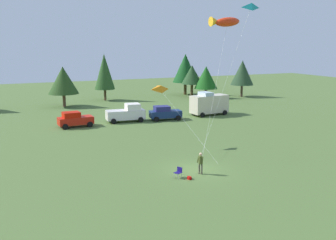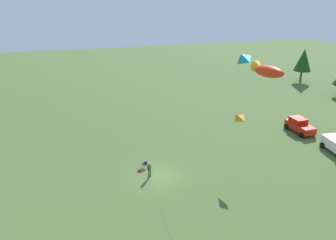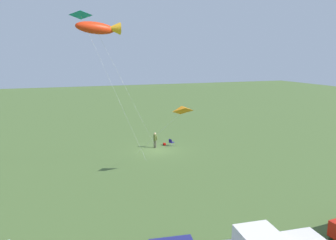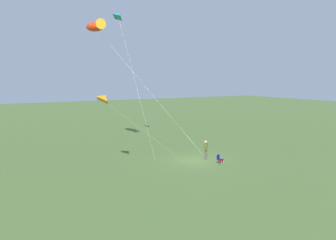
{
  "view_description": "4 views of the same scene",
  "coord_description": "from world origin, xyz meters",
  "px_view_note": "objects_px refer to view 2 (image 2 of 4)",
  "views": [
    {
      "loc": [
        -14.48,
        -26.95,
        10.19
      ],
      "look_at": [
        -1.54,
        2.17,
        3.92
      ],
      "focal_mm": 42.0,
      "sensor_mm": 36.0,
      "label": 1
    },
    {
      "loc": [
        28.37,
        -6.93,
        18.09
      ],
      "look_at": [
        -1.51,
        1.49,
        5.52
      ],
      "focal_mm": 35.0,
      "sensor_mm": 36.0,
      "label": 2
    },
    {
      "loc": [
        10.44,
        32.96,
        10.15
      ],
      "look_at": [
        -0.69,
        1.76,
        3.63
      ],
      "focal_mm": 35.0,
      "sensor_mm": 36.0,
      "label": 3
    },
    {
      "loc": [
        -24.03,
        16.34,
        7.44
      ],
      "look_at": [
        -1.68,
        3.93,
        4.12
      ],
      "focal_mm": 35.0,
      "sensor_mm": 36.0,
      "label": 4
    }
  ],
  "objects_px": {
    "backpack_on_grass": "(140,170)",
    "car_red_sedan": "(300,125)",
    "kite_large_fish": "(266,71)",
    "folding_chair": "(145,164)",
    "kite_delta_teal": "(241,58)",
    "kite_delta_orange": "(237,117)",
    "person_kite_flyer": "(149,168)"
  },
  "relations": [
    {
      "from": "backpack_on_grass",
      "to": "car_red_sedan",
      "type": "bearing_deg",
      "value": 100.65
    },
    {
      "from": "backpack_on_grass",
      "to": "kite_large_fish",
      "type": "distance_m",
      "value": 16.96
    },
    {
      "from": "backpack_on_grass",
      "to": "folding_chair",
      "type": "bearing_deg",
      "value": 129.58
    },
    {
      "from": "folding_chair",
      "to": "kite_delta_teal",
      "type": "distance_m",
      "value": 17.13
    },
    {
      "from": "kite_delta_teal",
      "to": "folding_chair",
      "type": "bearing_deg",
      "value": -152.34
    },
    {
      "from": "backpack_on_grass",
      "to": "kite_delta_teal",
      "type": "height_order",
      "value": "kite_delta_teal"
    },
    {
      "from": "backpack_on_grass",
      "to": "kite_delta_orange",
      "type": "xyz_separation_m",
      "value": [
        1.91,
        9.93,
        5.74
      ]
    },
    {
      "from": "folding_chair",
      "to": "kite_large_fish",
      "type": "bearing_deg",
      "value": -162.7
    },
    {
      "from": "person_kite_flyer",
      "to": "kite_delta_orange",
      "type": "bearing_deg",
      "value": -125.96
    },
    {
      "from": "kite_delta_orange",
      "to": "kite_large_fish",
      "type": "bearing_deg",
      "value": -11.53
    },
    {
      "from": "car_red_sedan",
      "to": "kite_delta_orange",
      "type": "height_order",
      "value": "kite_delta_orange"
    },
    {
      "from": "folding_chair",
      "to": "person_kite_flyer",
      "type": "bearing_deg",
      "value": 157.07
    },
    {
      "from": "kite_delta_teal",
      "to": "kite_large_fish",
      "type": "bearing_deg",
      "value": 111.25
    },
    {
      "from": "person_kite_flyer",
      "to": "kite_delta_teal",
      "type": "distance_m",
      "value": 15.64
    },
    {
      "from": "person_kite_flyer",
      "to": "folding_chair",
      "type": "height_order",
      "value": "person_kite_flyer"
    },
    {
      "from": "person_kite_flyer",
      "to": "backpack_on_grass",
      "type": "bearing_deg",
      "value": -3.42
    },
    {
      "from": "folding_chair",
      "to": "car_red_sedan",
      "type": "xyz_separation_m",
      "value": [
        -3.7,
        22.01,
        0.46
      ]
    },
    {
      "from": "backpack_on_grass",
      "to": "kite_delta_teal",
      "type": "xyz_separation_m",
      "value": [
        9.25,
        5.84,
        13.43
      ]
    },
    {
      "from": "kite_large_fish",
      "to": "kite_delta_orange",
      "type": "distance_m",
      "value": 9.0
    },
    {
      "from": "person_kite_flyer",
      "to": "backpack_on_grass",
      "type": "distance_m",
      "value": 1.82
    },
    {
      "from": "person_kite_flyer",
      "to": "kite_delta_orange",
      "type": "height_order",
      "value": "kite_delta_orange"
    },
    {
      "from": "person_kite_flyer",
      "to": "kite_delta_orange",
      "type": "xyz_separation_m",
      "value": [
        0.54,
        9.16,
        4.83
      ]
    },
    {
      "from": "backpack_on_grass",
      "to": "kite_large_fish",
      "type": "height_order",
      "value": "kite_large_fish"
    },
    {
      "from": "car_red_sedan",
      "to": "backpack_on_grass",
      "type": "bearing_deg",
      "value": 97.28
    },
    {
      "from": "folding_chair",
      "to": "backpack_on_grass",
      "type": "distance_m",
      "value": 0.97
    },
    {
      "from": "person_kite_flyer",
      "to": "backpack_on_grass",
      "type": "height_order",
      "value": "person_kite_flyer"
    },
    {
      "from": "car_red_sedan",
      "to": "kite_large_fish",
      "type": "distance_m",
      "value": 21.87
    },
    {
      "from": "car_red_sedan",
      "to": "kite_delta_teal",
      "type": "relative_size",
      "value": 0.31
    },
    {
      "from": "folding_chair",
      "to": "kite_large_fish",
      "type": "height_order",
      "value": "kite_large_fish"
    },
    {
      "from": "folding_chair",
      "to": "backpack_on_grass",
      "type": "bearing_deg",
      "value": 104.5
    },
    {
      "from": "person_kite_flyer",
      "to": "car_red_sedan",
      "type": "distance_m",
      "value": 22.65
    },
    {
      "from": "folding_chair",
      "to": "kite_delta_teal",
      "type": "height_order",
      "value": "kite_delta_teal"
    }
  ]
}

